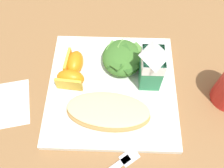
{
  "coord_description": "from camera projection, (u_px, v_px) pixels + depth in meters",
  "views": [
    {
      "loc": [
        0.26,
        0.01,
        0.48
      ],
      "look_at": [
        0.0,
        0.0,
        0.03
      ],
      "focal_mm": 38.92,
      "sensor_mm": 36.0,
      "label": 1
    }
  ],
  "objects": [
    {
      "name": "paper_napkin",
      "position": [
        4.0,
        105.0,
        0.53
      ],
      "size": [
        0.13,
        0.13,
        0.0
      ],
      "primitive_type": "cube",
      "rotation": [
        0.0,
        0.0,
        0.23
      ],
      "color": "white",
      "rests_on": "ground"
    },
    {
      "name": "ground",
      "position": [
        112.0,
        90.0,
        0.55
      ],
      "size": [
        3.0,
        3.0,
        0.0
      ],
      "primitive_type": "plane",
      "color": "olive"
    },
    {
      "name": "milk_carton",
      "position": [
        152.0,
        65.0,
        0.49
      ],
      "size": [
        0.06,
        0.05,
        0.11
      ],
      "color": "#2D8451",
      "rests_on": "white_plate"
    },
    {
      "name": "cheesy_pizza_bread",
      "position": [
        108.0,
        112.0,
        0.48
      ],
      "size": [
        0.09,
        0.18,
        0.04
      ],
      "color": "tan",
      "rests_on": "white_plate"
    },
    {
      "name": "white_plate",
      "position": [
        112.0,
        88.0,
        0.54
      ],
      "size": [
        0.28,
        0.28,
        0.02
      ],
      "primitive_type": "cube",
      "color": "white",
      "rests_on": "ground"
    },
    {
      "name": "green_salad_pile",
      "position": [
        122.0,
        58.0,
        0.55
      ],
      "size": [
        0.1,
        0.09,
        0.04
      ],
      "color": "#3D7028",
      "rests_on": "white_plate"
    },
    {
      "name": "orange_wedge_middle",
      "position": [
        70.0,
        79.0,
        0.52
      ],
      "size": [
        0.04,
        0.06,
        0.04
      ],
      "color": "orange",
      "rests_on": "white_plate"
    },
    {
      "name": "orange_wedge_front",
      "position": [
        74.0,
        63.0,
        0.54
      ],
      "size": [
        0.06,
        0.04,
        0.04
      ],
      "color": "orange",
      "rests_on": "white_plate"
    }
  ]
}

